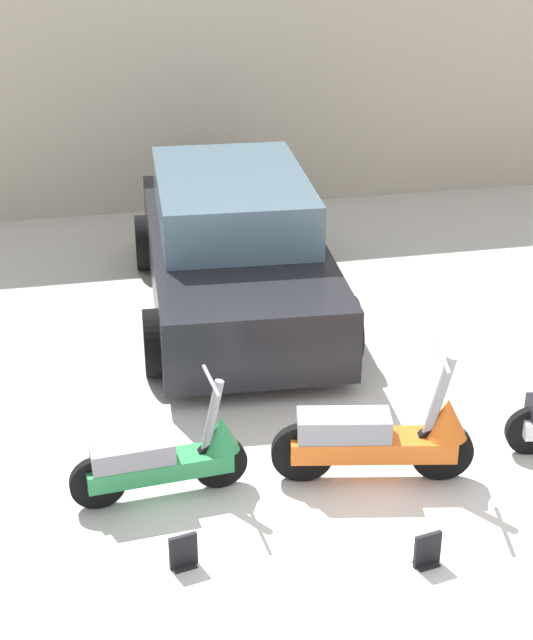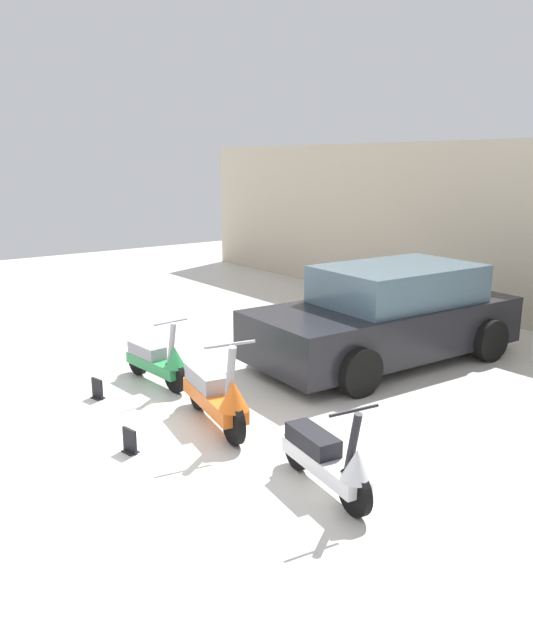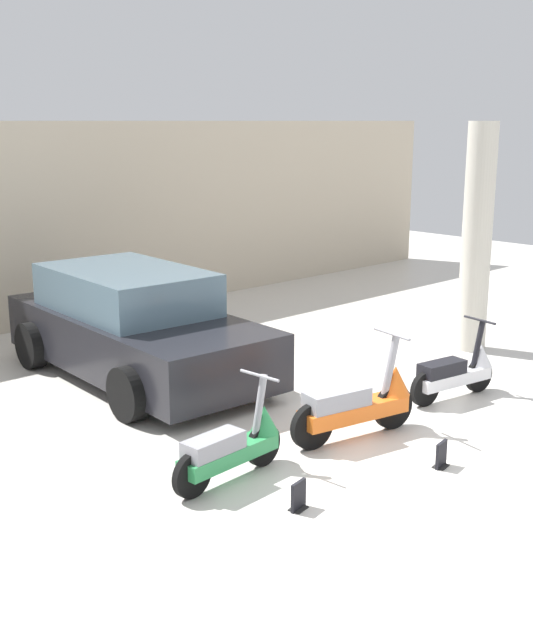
# 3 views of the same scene
# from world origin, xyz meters

# --- Properties ---
(ground_plane) EXTENTS (28.00, 28.00, 0.00)m
(ground_plane) POSITION_xyz_m (0.00, 0.00, 0.00)
(ground_plane) COLOR silver
(scooter_front_left) EXTENTS (1.36, 0.49, 0.95)m
(scooter_front_left) POSITION_xyz_m (-1.46, 0.78, 0.34)
(scooter_front_left) COLOR black
(scooter_front_left) RESTS_ON ground_plane
(scooter_front_right) EXTENTS (1.56, 0.64, 1.10)m
(scooter_front_right) POSITION_xyz_m (0.19, 0.65, 0.39)
(scooter_front_right) COLOR black
(scooter_front_right) RESTS_ON ground_plane
(scooter_front_center) EXTENTS (1.34, 0.52, 0.94)m
(scooter_front_center) POSITION_xyz_m (2.01, 0.66, 0.33)
(scooter_front_center) COLOR black
(scooter_front_center) RESTS_ON ground_plane
(car_rear_left) EXTENTS (2.21, 4.27, 1.42)m
(car_rear_left) POSITION_xyz_m (-0.35, 4.02, 0.68)
(car_rear_left) COLOR black
(car_rear_left) RESTS_ON ground_plane
(placard_near_left_scooter) EXTENTS (0.20, 0.15, 0.26)m
(placard_near_left_scooter) POSITION_xyz_m (-1.46, -0.08, 0.11)
(placard_near_left_scooter) COLOR black
(placard_near_left_scooter) RESTS_ON ground_plane
(placard_near_right_scooter) EXTENTS (0.20, 0.15, 0.26)m
(placard_near_right_scooter) POSITION_xyz_m (0.19, -0.41, 0.11)
(placard_near_right_scooter) COLOR black
(placard_near_right_scooter) RESTS_ON ground_plane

